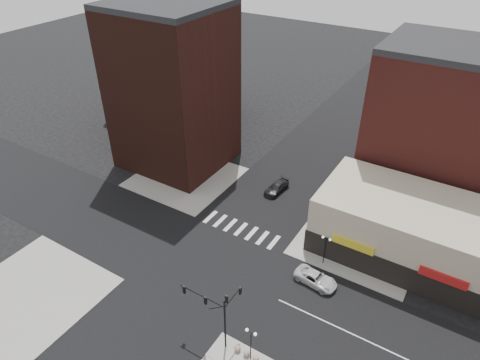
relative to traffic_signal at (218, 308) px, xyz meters
The scene contains 15 objects.
ground 11.76m from the traffic_signal, 132.74° to the left, with size 240.00×240.00×0.00m, color black.
road_ew 11.76m from the traffic_signal, 132.74° to the left, with size 200.00×14.00×0.02m, color black.
road_ns 11.76m from the traffic_signal, 132.74° to the left, with size 14.00×200.00×0.02m, color black.
sidewalk_nw 31.55m from the traffic_signal, 134.23° to the left, with size 15.00×15.00×0.12m, color gray.
sidewalk_ne 23.99m from the traffic_signal, 71.98° to the left, with size 15.00×15.00×0.12m, color gray.
sidewalk_sw 23.26m from the traffic_signal, 162.94° to the right, with size 15.00×15.00×0.12m, color gray.
building_nw 37.93m from the traffic_signal, 134.90° to the left, with size 16.00×15.00×25.00m, color #341710.
building_nw_low 57.36m from the traffic_signal, 133.17° to the left, with size 20.00×18.00×12.00m, color #341710.
building_ne_midrise 39.60m from the traffic_signal, 72.51° to the left, with size 18.00×15.00×22.00m, color maroon.
building_ne_row 26.71m from the traffic_signal, 58.92° to the left, with size 24.20×12.20×8.00m.
traffic_signal is the anchor object (origin of this frame).
street_lamp_se_a 4.12m from the traffic_signal, ahead, with size 1.22×0.32×4.16m.
street_lamp_ne 16.62m from the traffic_signal, 73.25° to the left, with size 1.22×0.32×4.16m.
white_suv 14.09m from the traffic_signal, 67.06° to the left, with size 2.35×5.11×1.42m, color silver.
dark_sedan_north 27.92m from the traffic_signal, 105.52° to the left, with size 2.01×4.95×1.44m, color black.
Camera 1 is at (23.42, -30.06, 38.10)m, focal length 32.00 mm.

